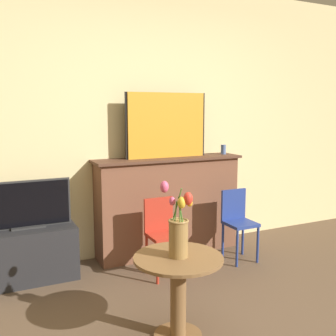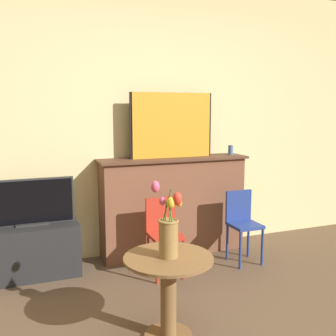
{
  "view_description": "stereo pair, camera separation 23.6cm",
  "coord_description": "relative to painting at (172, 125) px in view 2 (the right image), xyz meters",
  "views": [
    {
      "loc": [
        -1.56,
        -1.56,
        1.46
      ],
      "look_at": [
        -0.19,
        1.32,
        0.98
      ],
      "focal_mm": 42.0,
      "sensor_mm": 36.0,
      "label": 1
    },
    {
      "loc": [
        -1.35,
        -1.66,
        1.46
      ],
      "look_at": [
        -0.19,
        1.32,
        0.98
      ],
      "focal_mm": 42.0,
      "sensor_mm": 36.0,
      "label": 2
    }
  ],
  "objects": [
    {
      "name": "wall_back",
      "position": [
        -0.1,
        0.18,
        0.05
      ],
      "size": [
        8.0,
        0.06,
        2.7
      ],
      "color": "beige",
      "rests_on": "ground"
    },
    {
      "name": "fireplace_mantel",
      "position": [
        0.01,
        -0.01,
        -0.8
      ],
      "size": [
        1.52,
        0.35,
        0.98
      ],
      "color": "brown",
      "rests_on": "ground"
    },
    {
      "name": "painting",
      "position": [
        0.0,
        0.0,
        0.0
      ],
      "size": [
        0.86,
        0.03,
        0.64
      ],
      "color": "black",
      "rests_on": "fireplace_mantel"
    },
    {
      "name": "mantel_candle",
      "position": [
        0.67,
        -0.01,
        -0.27
      ],
      "size": [
        0.05,
        0.05,
        0.1
      ],
      "color": "#4C6699",
      "rests_on": "fireplace_mantel"
    },
    {
      "name": "tv_stand",
      "position": [
        -1.35,
        -0.08,
        -1.07
      ],
      "size": [
        0.77,
        0.42,
        0.46
      ],
      "color": "#232326",
      "rests_on": "ground"
    },
    {
      "name": "tv_monitor",
      "position": [
        -1.35,
        -0.07,
        -0.65
      ],
      "size": [
        0.73,
        0.12,
        0.41
      ],
      "color": "#2D2D2D",
      "rests_on": "tv_stand"
    },
    {
      "name": "chair_red",
      "position": [
        -0.27,
        -0.48,
        -0.9
      ],
      "size": [
        0.27,
        0.27,
        0.68
      ],
      "color": "#B22D1E",
      "rests_on": "ground"
    },
    {
      "name": "chair_blue",
      "position": [
        0.54,
        -0.47,
        -0.9
      ],
      "size": [
        0.27,
        0.27,
        0.68
      ],
      "color": "navy",
      "rests_on": "ground"
    },
    {
      "name": "side_table",
      "position": [
        -0.59,
        -1.42,
        -0.95
      ],
      "size": [
        0.57,
        0.57,
        0.55
      ],
      "color": "brown",
      "rests_on": "ground"
    },
    {
      "name": "vase_tulips",
      "position": [
        -0.59,
        -1.42,
        -0.58
      ],
      "size": [
        0.15,
        0.21,
        0.47
      ],
      "color": "olive",
      "rests_on": "side_table"
    }
  ]
}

